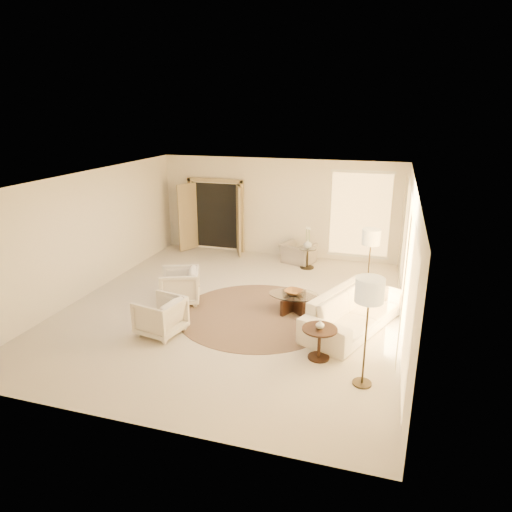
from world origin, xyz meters
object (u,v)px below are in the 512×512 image
(end_vase, at_px, (320,324))
(side_vase, at_px, (308,244))
(floor_lamp_far, at_px, (369,295))
(bowl, at_px, (294,292))
(floor_lamp_near, at_px, (371,240))
(coffee_table, at_px, (293,300))
(armchair_right, at_px, (160,314))
(accent_chair, at_px, (298,250))
(end_table, at_px, (319,338))
(side_table, at_px, (307,256))
(sofa, at_px, (354,310))
(armchair_left, at_px, (180,284))

(end_vase, bearing_deg, side_vase, 103.11)
(floor_lamp_far, height_order, bowl, floor_lamp_far)
(floor_lamp_near, bearing_deg, coffee_table, -143.82)
(armchair_right, relative_size, accent_chair, 0.94)
(floor_lamp_near, bearing_deg, side_vase, 133.92)
(end_table, xyz_separation_m, side_table, (-1.07, 4.58, -0.05))
(accent_chair, height_order, coffee_table, accent_chair)
(accent_chair, xyz_separation_m, coffee_table, (0.57, -3.18, -0.13))
(side_table, bearing_deg, accent_chair, 132.85)
(armchair_right, height_order, floor_lamp_near, floor_lamp_near)
(sofa, distance_m, bowl, 1.37)
(bowl, bearing_deg, end_vase, -64.70)
(coffee_table, distance_m, floor_lamp_far, 3.12)
(armchair_left, distance_m, side_table, 3.83)
(side_table, bearing_deg, floor_lamp_far, -70.31)
(coffee_table, xyz_separation_m, floor_lamp_far, (1.61, -2.35, 1.27))
(end_table, distance_m, side_table, 4.70)
(floor_lamp_far, bearing_deg, armchair_left, 153.18)
(accent_chair, height_order, bowl, accent_chair)
(armchair_right, bearing_deg, sofa, 121.85)
(coffee_table, relative_size, floor_lamp_near, 0.74)
(accent_chair, height_order, side_vase, side_vase)
(sofa, distance_m, side_vase, 3.60)
(accent_chair, height_order, end_table, accent_chair)
(armchair_left, bearing_deg, accent_chair, 128.52)
(floor_lamp_far, bearing_deg, side_vase, 109.69)
(floor_lamp_near, bearing_deg, armchair_right, -142.83)
(armchair_left, xyz_separation_m, side_vase, (2.28, 3.08, 0.26))
(sofa, xyz_separation_m, end_vase, (-0.47, -1.34, 0.27))
(armchair_right, relative_size, side_vase, 3.47)
(accent_chair, height_order, side_table, accent_chair)
(armchair_left, relative_size, side_vase, 3.68)
(bowl, bearing_deg, armchair_left, -174.19)
(coffee_table, bearing_deg, floor_lamp_far, -55.46)
(end_vase, bearing_deg, accent_chair, 105.80)
(floor_lamp_near, bearing_deg, end_table, -102.47)
(end_vase, height_order, side_vase, side_vase)
(armchair_left, distance_m, end_table, 3.67)
(coffee_table, distance_m, side_vase, 2.86)
(armchair_right, distance_m, bowl, 2.81)
(sofa, height_order, accent_chair, accent_chair)
(armchair_left, relative_size, floor_lamp_near, 0.52)
(armchair_left, height_order, coffee_table, armchair_left)
(accent_chair, xyz_separation_m, end_vase, (1.40, -4.94, 0.27))
(coffee_table, bearing_deg, end_table, -64.70)
(sofa, relative_size, armchair_right, 3.19)
(sofa, distance_m, end_table, 1.42)
(sofa, height_order, floor_lamp_near, floor_lamp_near)
(sofa, height_order, coffee_table, sofa)
(accent_chair, relative_size, side_table, 1.50)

